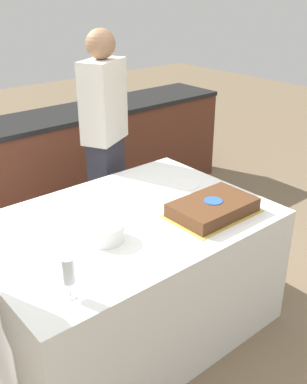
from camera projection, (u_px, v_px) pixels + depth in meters
The scene contains 9 objects.
ground_plane at pixel (129, 325), 2.82m from camera, with size 14.00×14.00×0.00m, color #7A664C.
back_counter at pixel (9, 178), 3.75m from camera, with size 4.40×0.58×0.92m.
dining_table at pixel (127, 275), 2.66m from camera, with size 1.61×1.12×0.77m.
cake at pixel (213, 208), 2.52m from camera, with size 0.51×0.34×0.08m.
plate_stack at pixel (105, 232), 2.27m from camera, with size 0.20×0.20×0.09m.
wine_glass at pixel (68, 272), 1.83m from camera, with size 0.06×0.06×0.19m.
side_plate_near_cake at pixel (165, 200), 2.69m from camera, with size 0.19×0.19×0.00m.
side_plate_right_edge at pixel (185, 184), 2.91m from camera, with size 0.19×0.19×0.00m.
person_cutting_cake at pixel (106, 147), 3.22m from camera, with size 0.40×0.34×1.69m.
Camera 1 is at (-1.29, -1.78, 1.97)m, focal length 42.00 mm.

